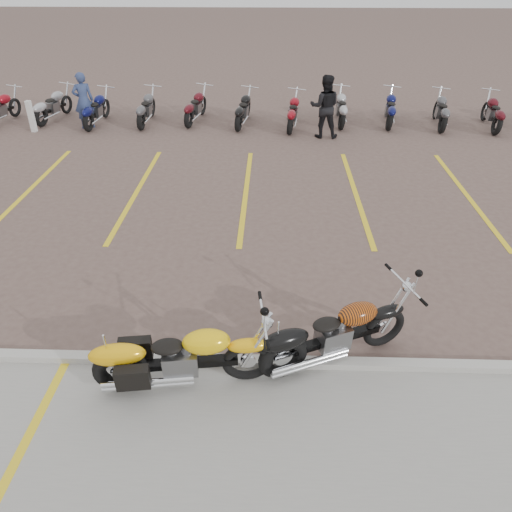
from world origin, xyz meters
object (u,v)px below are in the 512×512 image
Objects in this scene: yellow_cruiser at (180,357)px; bollard at (31,116)px; flame_cruiser at (331,335)px; person_b at (325,107)px; person_a at (84,100)px.

bollard is at bearing 113.33° from yellow_cruiser.
person_b is at bearing 61.88° from flame_cruiser.
person_a reaches higher than flame_cruiser.
bollard is at bearing 105.79° from flame_cruiser.
person_b is (0.74, 10.22, 0.48)m from flame_cruiser.
flame_cruiser is at bearing 6.46° from yellow_cruiser.
flame_cruiser is 13.03m from person_a.
person_b reaches higher than bollard.
yellow_cruiser is 1.34× the size of person_a.
person_b reaches higher than person_a.
person_b is (2.79, 10.75, 0.46)m from yellow_cruiser.
person_b is 1.91× the size of bollard.
yellow_cruiser is 12.52m from person_a.
flame_cruiser is 13.59m from bollard.
person_b is at bearing 149.76° from person_a.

